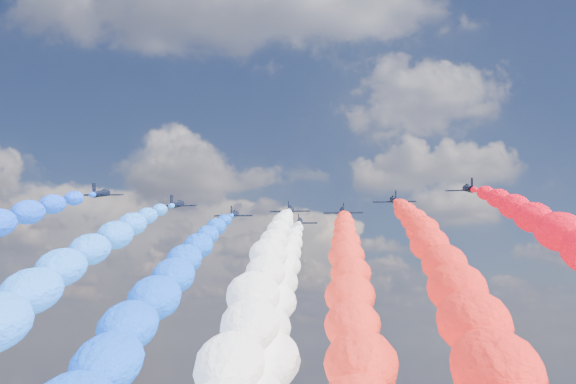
# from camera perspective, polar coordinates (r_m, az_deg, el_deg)

# --- Properties ---
(jet_0) EXTENTS (7.86, 10.76, 4.80)m
(jet_0) POSITION_cam_1_polar(r_m,az_deg,el_deg) (128.21, -14.94, -0.13)
(jet_0) COLOR black
(jet_1) EXTENTS (8.29, 11.06, 4.80)m
(jet_1) POSITION_cam_1_polar(r_m,az_deg,el_deg) (135.34, -9.01, -1.00)
(jet_1) COLOR black
(trail_1) EXTENTS (7.18, 114.27, 47.95)m
(trail_1) POSITION_cam_1_polar(r_m,az_deg,el_deg) (77.68, -18.89, -8.38)
(trail_1) COLOR #2575FF
(jet_2) EXTENTS (7.93, 10.81, 4.80)m
(jet_2) POSITION_cam_1_polar(r_m,az_deg,el_deg) (144.58, -4.41, -1.82)
(jet_2) COLOR black
(trail_2) EXTENTS (7.18, 114.27, 47.95)m
(trail_2) POSITION_cam_1_polar(r_m,az_deg,el_deg) (85.53, -10.10, -9.11)
(trail_2) COLOR blue
(jet_3) EXTENTS (7.90, 10.78, 4.80)m
(jet_3) POSITION_cam_1_polar(r_m,az_deg,el_deg) (139.25, 0.16, -1.46)
(jet_3) COLOR black
(trail_3) EXTENTS (7.18, 114.27, 47.95)m
(trail_3) POSITION_cam_1_polar(r_m,az_deg,el_deg) (79.33, -2.41, -9.07)
(trail_3) COLOR white
(jet_4) EXTENTS (7.84, 10.74, 4.80)m
(jet_4) POSITION_cam_1_polar(r_m,az_deg,el_deg) (153.18, 0.93, -2.43)
(jet_4) COLOR black
(trail_4) EXTENTS (7.18, 114.27, 47.95)m
(trail_4) POSITION_cam_1_polar(r_m,az_deg,el_deg) (93.38, -0.74, -9.52)
(trail_4) COLOR white
(jet_5) EXTENTS (7.97, 10.84, 4.80)m
(jet_5) POSITION_cam_1_polar(r_m,az_deg,el_deg) (141.29, 4.48, -1.58)
(jet_5) COLOR black
(trail_5) EXTENTS (7.18, 114.27, 47.95)m
(trail_5) POSITION_cam_1_polar(r_m,az_deg,el_deg) (81.23, 5.25, -9.10)
(trail_5) COLOR red
(jet_6) EXTENTS (7.90, 10.79, 4.80)m
(jet_6) POSITION_cam_1_polar(r_m,az_deg,el_deg) (131.19, 8.61, -0.67)
(jet_6) COLOR black
(trail_6) EXTENTS (7.18, 114.27, 47.95)m
(trail_6) POSITION_cam_1_polar(r_m,az_deg,el_deg) (71.37, 13.06, -8.44)
(trail_6) COLOR red
(jet_7) EXTENTS (8.30, 11.08, 4.80)m
(jet_7) POSITION_cam_1_polar(r_m,az_deg,el_deg) (123.86, 14.46, 0.26)
(jet_7) COLOR black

